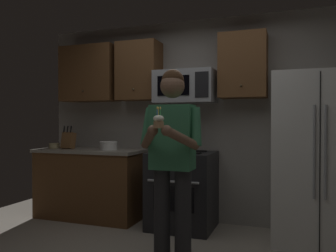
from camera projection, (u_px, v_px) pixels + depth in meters
wall_back at (202, 121)px, 4.49m from camera, size 4.40×0.10×2.60m
oven_range at (182, 190)px, 4.18m from camera, size 0.76×0.70×0.93m
microwave at (185, 87)px, 4.28m from camera, size 0.74×0.41×0.40m
refrigerator at (317, 159)px, 3.63m from camera, size 0.90×0.75×1.80m
cabinet_row_upper at (144, 71)px, 4.52m from camera, size 2.78×0.36×0.76m
counter_left at (91, 183)px, 4.64m from camera, size 1.44×0.66×0.92m
knife_block at (68, 140)px, 4.69m from camera, size 0.16×0.15×0.32m
bowl_large_white at (109, 145)px, 4.51m from camera, size 0.24×0.24×0.11m
bowl_small_colored at (54, 146)px, 4.79m from camera, size 0.15×0.15×0.07m
person at (172, 154)px, 3.10m from camera, size 0.60×0.48×1.76m
cupcake at (159, 121)px, 2.78m from camera, size 0.09×0.09×0.17m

